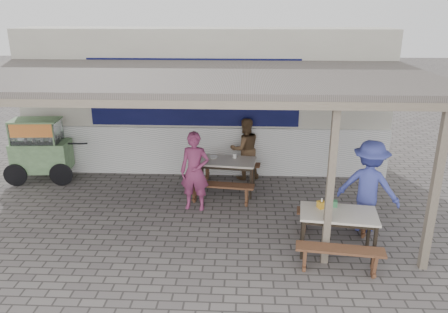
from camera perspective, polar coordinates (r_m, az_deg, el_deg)
ground at (r=8.29m, az=-4.61°, el=-9.74°), size 60.00×60.00×0.00m
back_wall at (r=11.07m, az=-2.55°, el=7.20°), size 9.00×1.28×3.50m
warung_roof at (r=8.26m, az=-4.22°, el=10.14°), size 9.00×4.21×2.81m
table_left at (r=9.71m, az=0.22°, el=-0.93°), size 1.40×0.90×0.75m
bench_left_street at (r=9.22m, az=-0.48°, el=-4.29°), size 1.45×0.45×0.45m
bench_left_wall at (r=10.45m, az=0.83°, el=-1.42°), size 1.45×0.45×0.45m
table_right at (r=7.56m, az=14.71°, el=-7.65°), size 1.34×0.88×0.75m
bench_right_street at (r=7.17m, az=14.85°, el=-12.31°), size 1.38×0.45×0.45m
bench_right_wall at (r=8.27m, az=14.20°, el=-7.79°), size 1.38×0.45×0.45m
vendor_cart at (r=11.19m, az=-22.91°, el=1.05°), size 1.87×0.83×1.51m
patron_street_side at (r=8.86m, az=-3.84°, el=-1.96°), size 0.64×0.45×1.64m
patron_wall_side at (r=10.47m, az=2.76°, el=1.01°), size 0.87×0.76×1.50m
patron_right_table at (r=8.40m, az=18.38°, el=-3.75°), size 1.30×1.07×1.74m
tissue_box at (r=7.60m, az=12.61°, el=-6.16°), size 0.16×0.16×0.12m
donation_box at (r=7.70m, az=13.97°, el=-5.96°), size 0.17×0.13×0.11m
condiment_jar at (r=9.82m, az=1.41°, el=0.10°), size 0.09×0.09×0.10m
condiment_bowl at (r=9.80m, az=-1.38°, el=-0.11°), size 0.24×0.24×0.05m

